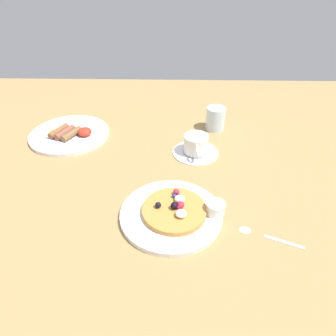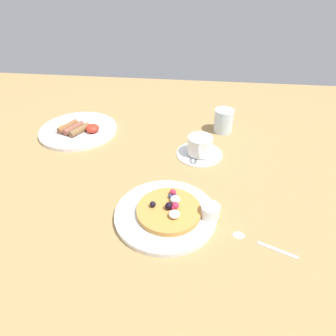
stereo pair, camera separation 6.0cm
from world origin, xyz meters
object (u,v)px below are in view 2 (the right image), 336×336
(breakfast_plate, at_px, (78,130))
(pancake_plate, at_px, (166,214))
(teaspoon, at_px, (252,240))
(water_glass, at_px, (223,121))
(syrup_ramekin, at_px, (210,211))
(coffee_saucer, at_px, (199,153))
(coffee_cup, at_px, (200,145))

(breakfast_plate, bearing_deg, pancake_plate, -46.69)
(teaspoon, relative_size, water_glass, 1.67)
(pancake_plate, height_order, breakfast_plate, same)
(syrup_ramekin, bearing_deg, pancake_plate, -179.72)
(pancake_plate, bearing_deg, coffee_saucer, 75.48)
(pancake_plate, bearing_deg, teaspoon, -14.75)
(coffee_cup, xyz_separation_m, water_glass, (0.08, 0.16, 0.00))
(syrup_ramekin, bearing_deg, teaspoon, -29.37)
(pancake_plate, height_order, syrup_ramekin, syrup_ramekin)
(teaspoon, xyz_separation_m, water_glass, (-0.05, 0.50, 0.04))
(coffee_cup, relative_size, water_glass, 1.31)
(coffee_saucer, distance_m, water_glass, 0.18)
(coffee_saucer, bearing_deg, pancake_plate, -104.52)
(coffee_cup, bearing_deg, coffee_saucer, 89.62)
(pancake_plate, bearing_deg, breakfast_plate, 133.31)
(syrup_ramekin, distance_m, coffee_saucer, 0.29)
(pancake_plate, relative_size, teaspoon, 1.82)
(syrup_ramekin, bearing_deg, coffee_cup, 96.72)
(teaspoon, bearing_deg, pancake_plate, 165.25)
(pancake_plate, xyz_separation_m, teaspoon, (0.20, -0.05, -0.00))
(pancake_plate, relative_size, coffee_saucer, 1.71)
(water_glass, bearing_deg, breakfast_plate, -172.83)
(teaspoon, bearing_deg, syrup_ramekin, 150.63)
(breakfast_plate, height_order, coffee_saucer, breakfast_plate)
(syrup_ramekin, relative_size, breakfast_plate, 0.17)
(teaspoon, bearing_deg, breakfast_plate, 142.26)
(pancake_plate, height_order, water_glass, water_glass)
(pancake_plate, relative_size, coffee_cup, 2.33)
(coffee_saucer, bearing_deg, breakfast_plate, 167.27)
(syrup_ramekin, xyz_separation_m, coffee_saucer, (-0.03, 0.28, -0.03))
(breakfast_plate, relative_size, teaspoon, 1.98)
(breakfast_plate, xyz_separation_m, water_glass, (0.51, 0.06, 0.03))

